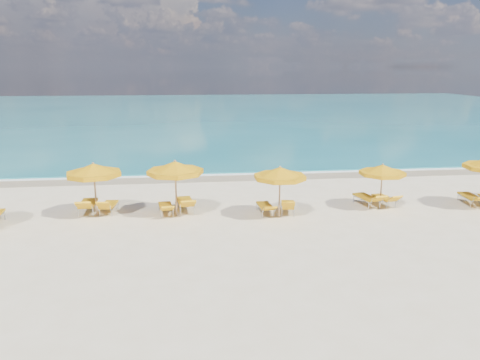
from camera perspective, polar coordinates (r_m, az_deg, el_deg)
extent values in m
plane|color=beige|center=(20.32, 0.49, -4.28)|extent=(120.00, 120.00, 0.00)
cube|color=#146A72|center=(67.52, -4.59, 8.27)|extent=(120.00, 80.00, 0.30)
cube|color=tan|center=(27.42, -1.42, 0.45)|extent=(120.00, 2.60, 0.01)
cube|color=white|center=(28.20, -1.57, 0.82)|extent=(120.00, 1.20, 0.03)
cube|color=white|center=(36.90, -12.14, 3.57)|extent=(14.00, 0.36, 0.05)
cube|color=white|center=(44.86, 6.89, 5.52)|extent=(18.00, 0.30, 0.05)
cylinder|color=tan|center=(20.76, -17.24, -1.26)|extent=(0.07, 0.07, 2.27)
cone|color=orange|center=(20.55, -17.42, 1.32)|extent=(2.67, 2.67, 0.45)
cylinder|color=orange|center=(20.59, -17.38, 0.71)|extent=(2.70, 2.70, 0.18)
sphere|color=tan|center=(20.50, -17.47, 1.95)|extent=(0.10, 0.10, 0.10)
cylinder|color=tan|center=(20.14, -7.83, -1.11)|extent=(0.07, 0.07, 2.34)
cone|color=orange|center=(19.92, -7.92, 1.62)|extent=(2.65, 2.65, 0.47)
cylinder|color=orange|center=(19.96, -7.89, 0.98)|extent=(2.68, 2.68, 0.19)
sphere|color=tan|center=(19.87, -7.94, 2.30)|extent=(0.10, 0.10, 0.10)
cylinder|color=tan|center=(19.75, 4.85, -1.60)|extent=(0.07, 0.07, 2.16)
cone|color=orange|center=(19.54, 4.90, 0.97)|extent=(2.88, 2.88, 0.43)
cylinder|color=orange|center=(19.58, 4.89, 0.37)|extent=(2.90, 2.90, 0.17)
sphere|color=tan|center=(19.49, 4.91, 1.60)|extent=(0.10, 0.10, 0.10)
cylinder|color=tan|center=(21.90, 16.83, -0.85)|extent=(0.06, 0.06, 1.99)
cone|color=orange|center=(21.71, 16.98, 1.30)|extent=(2.62, 2.62, 0.40)
cylinder|color=orange|center=(21.75, 16.95, 0.79)|extent=(2.64, 2.64, 0.16)
sphere|color=tan|center=(21.67, 17.02, 1.82)|extent=(0.09, 0.09, 0.09)
cube|color=#DE9E0D|center=(21.64, -18.01, -2.70)|extent=(0.69, 1.46, 0.09)
cube|color=#DE9E0D|center=(20.64, -18.49, -2.93)|extent=(0.66, 0.62, 0.46)
cube|color=#DE9E0D|center=(21.36, -15.67, -2.90)|extent=(0.67, 1.29, 0.08)
cube|color=#DE9E0D|center=(20.54, -16.28, -3.01)|extent=(0.60, 0.53, 0.45)
cube|color=#DE9E0D|center=(20.67, -9.06, -3.14)|extent=(0.69, 1.27, 0.07)
cube|color=#DE9E0D|center=(19.82, -8.84, -3.45)|extent=(0.60, 0.60, 0.33)
cube|color=#DE9E0D|center=(20.99, -6.73, -2.60)|extent=(0.82, 1.52, 0.09)
cube|color=#DE9E0D|center=(19.98, -6.38, -2.88)|extent=(0.72, 0.70, 0.44)
cube|color=#DE9E0D|center=(20.49, 3.06, -3.13)|extent=(0.61, 1.24, 0.07)
cube|color=#DE9E0D|center=(19.65, 3.64, -3.49)|extent=(0.57, 0.58, 0.31)
cube|color=#DE9E0D|center=(20.66, 5.85, -3.01)|extent=(0.79, 1.33, 0.08)
cube|color=#DE9E0D|center=(19.80, 5.91, -3.11)|extent=(0.64, 0.57, 0.47)
cube|color=#DE9E0D|center=(22.40, 15.11, -2.02)|extent=(0.87, 1.45, 0.08)
cube|color=#DE9E0D|center=(21.60, 16.51, -2.20)|extent=(0.71, 0.70, 0.41)
cube|color=#DE9E0D|center=(22.71, 17.08, -2.06)|extent=(0.75, 1.28, 0.07)
cube|color=#DE9E0D|center=(22.02, 18.32, -2.19)|extent=(0.62, 0.59, 0.38)
cube|color=#DE9E0D|center=(24.32, 26.23, -1.77)|extent=(0.71, 1.37, 0.08)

